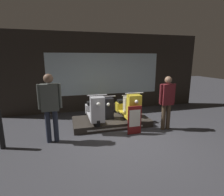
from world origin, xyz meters
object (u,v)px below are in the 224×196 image
at_px(scooter_backrow_0, 104,110).
at_px(price_sign_board, 135,120).
at_px(scooter_display_left, 95,110).
at_px(street_bollard, 0,128).
at_px(scooter_backrow_1, 125,108).
at_px(person_left_browsing, 50,103).
at_px(scooter_display_right, 128,108).
at_px(person_right_browsing, 167,99).

relative_size(scooter_backrow_0, price_sign_board, 1.88).
relative_size(scooter_display_left, street_bollard, 1.48).
bearing_deg(scooter_backrow_1, scooter_backrow_0, 180.00).
relative_size(scooter_backrow_0, person_left_browsing, 0.88).
distance_m(price_sign_board, street_bollard, 3.47).
relative_size(scooter_display_left, person_left_browsing, 0.88).
bearing_deg(scooter_display_left, scooter_display_right, 0.00).
bearing_deg(price_sign_board, street_bollard, 179.44).
bearing_deg(scooter_backrow_0, scooter_backrow_1, 0.00).
xyz_separation_m(scooter_display_left, scooter_display_right, (1.14, 0.00, 0.00)).
bearing_deg(scooter_display_left, street_bollard, -162.33).
relative_size(scooter_display_right, person_right_browsing, 0.96).
relative_size(person_right_browsing, price_sign_board, 1.96).
xyz_separation_m(scooter_display_left, street_bollard, (-2.44, -0.78, -0.03)).
xyz_separation_m(price_sign_board, street_bollard, (-3.47, 0.03, 0.11)).
relative_size(scooter_backrow_0, scooter_backrow_1, 1.00).
bearing_deg(price_sign_board, person_left_browsing, 177.67).
xyz_separation_m(scooter_backrow_1, street_bollard, (-3.68, -1.44, 0.18)).
xyz_separation_m(scooter_backrow_1, person_right_browsing, (0.87, -1.38, 0.60)).
height_order(scooter_backrow_1, person_left_browsing, person_left_browsing).
xyz_separation_m(scooter_display_right, scooter_backrow_1, (0.11, 0.67, -0.20)).
height_order(scooter_backrow_1, person_right_browsing, person_right_browsing).
bearing_deg(scooter_backrow_0, person_left_browsing, -140.92).
distance_m(scooter_display_right, street_bollard, 3.66).
height_order(scooter_backrow_0, price_sign_board, scooter_backrow_0).
height_order(scooter_display_left, scooter_backrow_1, scooter_display_left).
bearing_deg(price_sign_board, scooter_backrow_1, 81.76).
xyz_separation_m(person_left_browsing, street_bollard, (-1.18, -0.06, -0.54)).
relative_size(scooter_display_right, street_bollard, 1.48).
height_order(scooter_backrow_0, street_bollard, street_bollard).
relative_size(scooter_display_left, person_right_browsing, 0.96).
relative_size(price_sign_board, street_bollard, 0.79).
xyz_separation_m(scooter_display_left, price_sign_board, (1.03, -0.81, -0.14)).
relative_size(scooter_backrow_0, person_right_browsing, 0.96).
xyz_separation_m(scooter_backrow_1, person_left_browsing, (-2.50, -1.38, 0.72)).
height_order(scooter_display_right, scooter_backrow_0, scooter_display_right).
bearing_deg(scooter_display_right, person_right_browsing, -36.13).
bearing_deg(street_bollard, person_left_browsing, 2.87).
relative_size(scooter_display_left, scooter_backrow_0, 1.00).
height_order(scooter_backrow_0, scooter_backrow_1, same).
relative_size(scooter_display_right, price_sign_board, 1.88).
height_order(price_sign_board, street_bollard, street_bollard).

